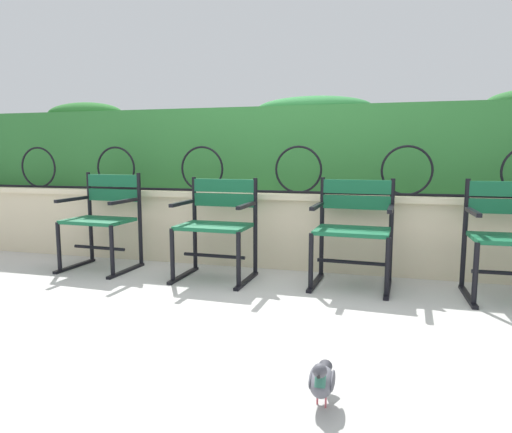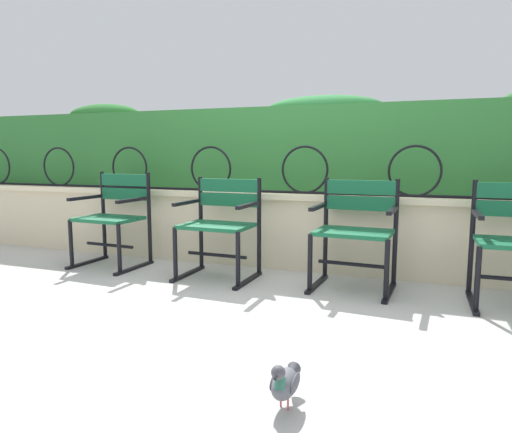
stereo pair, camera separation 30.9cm
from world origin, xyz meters
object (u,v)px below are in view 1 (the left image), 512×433
at_px(park_chair_centre_left, 217,223).
at_px(park_chair_centre_right, 353,227).
at_px(pigeon_near_chairs, 322,380).
at_px(park_chair_rightmost, 511,235).
at_px(park_chair_leftmost, 103,217).

xyz_separation_m(park_chair_centre_left, park_chair_centre_right, (1.10, 0.07, 0.00)).
xyz_separation_m(park_chair_centre_left, pigeon_near_chairs, (1.09, -1.75, -0.34)).
bearing_deg(park_chair_centre_left, pigeon_near_chairs, -58.06).
bearing_deg(park_chair_rightmost, pigeon_near_chairs, -121.47).
relative_size(park_chair_centre_right, pigeon_near_chairs, 2.88).
bearing_deg(pigeon_near_chairs, park_chair_rightmost, 58.53).
xyz_separation_m(park_chair_centre_right, park_chair_rightmost, (1.09, -0.04, 0.00)).
relative_size(park_chair_centre_right, park_chair_rightmost, 0.99).
relative_size(park_chair_centre_left, pigeon_near_chairs, 2.85).
relative_size(park_chair_leftmost, park_chair_centre_left, 1.04).
bearing_deg(park_chair_centre_left, park_chair_rightmost, 0.67).
distance_m(park_chair_centre_right, park_chair_rightmost, 1.09).
bearing_deg(park_chair_rightmost, park_chair_centre_left, -179.33).
bearing_deg(park_chair_centre_left, park_chair_leftmost, 178.17).
height_order(park_chair_leftmost, park_chair_centre_right, park_chair_leftmost).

